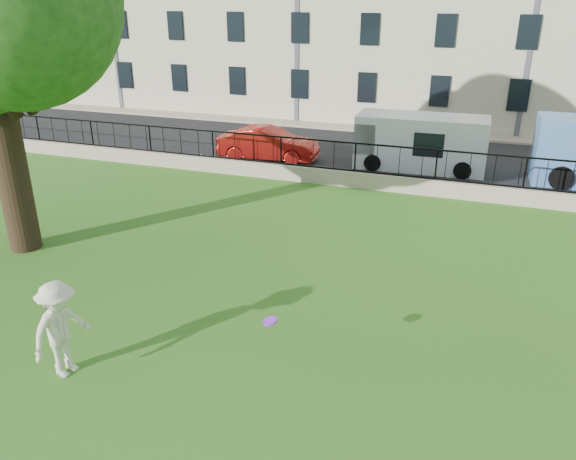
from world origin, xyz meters
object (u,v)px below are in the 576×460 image
at_px(man, 61,329).
at_px(frisbee, 270,321).
at_px(red_sedan, 268,144).
at_px(white_van, 421,142).

relative_size(man, frisbee, 7.29).
xyz_separation_m(red_sedan, white_van, (6.50, 1.00, 0.39)).
distance_m(red_sedan, white_van, 6.59).
bearing_deg(white_van, frisbee, -94.19).
bearing_deg(frisbee, red_sedan, 111.83).
bearing_deg(white_van, man, -106.74).
bearing_deg(man, red_sedan, 15.24).
relative_size(man, white_van, 0.37).
bearing_deg(red_sedan, white_van, -86.14).
distance_m(frisbee, red_sedan, 15.61).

